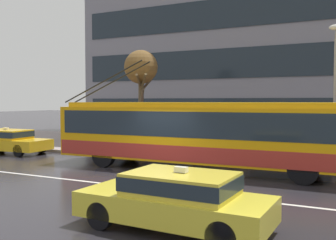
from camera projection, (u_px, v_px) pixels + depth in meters
name	position (u px, v px, depth m)	size (l,w,h in m)	color
ground_plane	(147.00, 180.00, 13.89)	(160.00, 160.00, 0.00)	#252328
sidewalk_slab	(227.00, 149.00, 22.19)	(80.00, 10.00, 0.14)	gray
lane_centre_line	(129.00, 186.00, 12.82)	(72.00, 0.14, 0.01)	silver
trolleybus	(199.00, 133.00, 15.79)	(12.76, 2.65, 4.57)	#EC9F0B
taxi_queued_behind_bus	(8.00, 140.00, 21.01)	(4.69, 2.04, 1.39)	gold
taxi_oncoming_near	(177.00, 198.00, 8.49)	(4.32, 1.92, 1.39)	yellow
bus_shelter	(213.00, 119.00, 19.35)	(3.70, 1.62, 2.39)	gray
pedestrian_at_shelter	(196.00, 133.00, 20.43)	(0.51, 0.51, 1.72)	navy
pedestrian_approaching_curb	(149.00, 121.00, 22.05)	(1.27, 1.27, 2.01)	#514140
street_lamp	(336.00, 81.00, 15.83)	(0.60, 0.32, 5.79)	gray
street_tree_bare	(141.00, 70.00, 21.91)	(1.90, 2.26, 5.55)	brown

